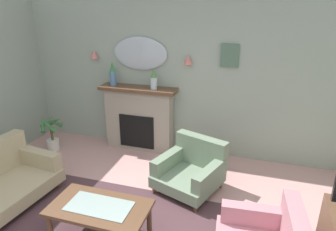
{
  "coord_description": "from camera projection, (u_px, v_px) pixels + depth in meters",
  "views": [
    {
      "loc": [
        1.21,
        -2.0,
        2.55
      ],
      "look_at": [
        0.1,
        1.59,
        1.11
      ],
      "focal_mm": 32.14,
      "sensor_mm": 36.0,
      "label": 1
    }
  ],
  "objects": [
    {
      "name": "wall_sconce_right",
      "position": [
        188.0,
        60.0,
        4.82
      ],
      "size": [
        0.14,
        0.14,
        0.14
      ],
      "primitive_type": "cone",
      "color": "#D17066"
    },
    {
      "name": "mantel_vase_left",
      "position": [
        154.0,
        79.0,
        4.99
      ],
      "size": [
        0.11,
        0.11,
        0.36
      ],
      "color": "silver",
      "rests_on": "fireplace"
    },
    {
      "name": "mantel_vase_right",
      "position": [
        113.0,
        75.0,
        5.18
      ],
      "size": [
        0.11,
        0.11,
        0.41
      ],
      "color": "#4C7093",
      "rests_on": "fireplace"
    },
    {
      "name": "armchair_beside_couch",
      "position": [
        192.0,
        168.0,
        4.3
      ],
      "size": [
        1.03,
        1.04,
        0.71
      ],
      "color": "gray",
      "rests_on": "ground"
    },
    {
      "name": "wall_back",
      "position": [
        184.0,
        76.0,
        5.07
      ],
      "size": [
        6.69,
        0.1,
        2.73
      ],
      "primitive_type": "cube",
      "color": "#93A393",
      "rests_on": "ground"
    },
    {
      "name": "fireplace",
      "position": [
        139.0,
        119.0,
        5.37
      ],
      "size": [
        1.36,
        0.36,
        1.16
      ],
      "color": "gray",
      "rests_on": "ground"
    },
    {
      "name": "wall_sconce_left",
      "position": [
        94.0,
        55.0,
        5.29
      ],
      "size": [
        0.14,
        0.14,
        0.14
      ],
      "primitive_type": "cone",
      "color": "#D17066"
    },
    {
      "name": "framed_picture",
      "position": [
        230.0,
        56.0,
        4.67
      ],
      "size": [
        0.28,
        0.03,
        0.36
      ],
      "primitive_type": "cube",
      "color": "#4C6B56"
    },
    {
      "name": "potted_plant_small_fern",
      "position": [
        52.0,
        133.0,
        5.4
      ],
      "size": [
        0.4,
        0.41,
        0.66
      ],
      "color": "silver",
      "rests_on": "ground"
    },
    {
      "name": "coffee_table",
      "position": [
        100.0,
        210.0,
        3.32
      ],
      "size": [
        1.1,
        0.6,
        0.45
      ],
      "color": "brown",
      "rests_on": "ground"
    },
    {
      "name": "wall_mirror",
      "position": [
        140.0,
        54.0,
        5.08
      ],
      "size": [
        0.96,
        0.06,
        0.56
      ],
      "primitive_type": "ellipsoid",
      "color": "#B2BCC6"
    }
  ]
}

